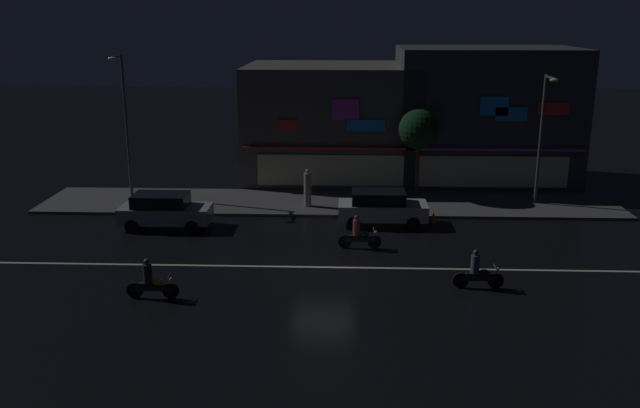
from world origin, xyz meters
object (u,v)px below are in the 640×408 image
object	(u,v)px
parked_car_trailing	(165,210)
motorcycle_trailing_far	(477,272)
motorcycle_following	(151,282)
parked_car_near_kerb	(381,207)
pedestrian_on_sidewalk	(308,189)
streetlamp_mid	(543,129)
streetlamp_west	(125,115)
traffic_cone	(433,217)
motorcycle_lead	(359,234)

from	to	relation	value
parked_car_trailing	motorcycle_trailing_far	bearing A→B (deg)	153.12
parked_car_trailing	motorcycle_following	distance (m)	8.50
motorcycle_following	parked_car_trailing	bearing A→B (deg)	-80.60
parked_car_near_kerb	motorcycle_following	bearing A→B (deg)	-133.30
pedestrian_on_sidewalk	parked_car_trailing	distance (m)	7.56
streetlamp_mid	motorcycle_trailing_far	distance (m)	12.99
streetlamp_west	pedestrian_on_sidewalk	bearing A→B (deg)	-8.49
streetlamp_mid	traffic_cone	size ratio (longest dim) A/B	12.42
pedestrian_on_sidewalk	parked_car_trailing	size ratio (longest dim) A/B	0.46
streetlamp_west	motorcycle_lead	world-z (taller)	streetlamp_west
streetlamp_mid	parked_car_near_kerb	world-z (taller)	streetlamp_mid
streetlamp_mid	pedestrian_on_sidewalk	distance (m)	12.63
streetlamp_west	streetlamp_mid	world-z (taller)	streetlamp_west
motorcycle_trailing_far	traffic_cone	distance (m)	8.22
streetlamp_west	streetlamp_mid	size ratio (longest dim) A/B	1.14
parked_car_near_kerb	traffic_cone	size ratio (longest dim) A/B	7.82
streetlamp_mid	motorcycle_lead	size ratio (longest dim) A/B	3.60
streetlamp_west	streetlamp_mid	bearing A→B (deg)	-1.55
motorcycle_lead	motorcycle_trailing_far	xyz separation A→B (m)	(4.36, -4.29, 0.00)
streetlamp_mid	motorcycle_lead	xyz separation A→B (m)	(-9.62, -7.05, -3.56)
motorcycle_trailing_far	traffic_cone	size ratio (longest dim) A/B	3.45
parked_car_near_kerb	traffic_cone	bearing A→B (deg)	7.44
streetlamp_west	motorcycle_trailing_far	xyz separation A→B (m)	(16.89, -11.93, -4.05)
pedestrian_on_sidewalk	motorcycle_trailing_far	distance (m)	12.56
motorcycle_lead	traffic_cone	size ratio (longest dim) A/B	3.45
streetlamp_west	parked_car_trailing	bearing A→B (deg)	-57.01
streetlamp_mid	parked_car_near_kerb	xyz separation A→B (m)	(-8.45, -3.48, -3.32)
parked_car_trailing	motorcycle_lead	world-z (taller)	parked_car_trailing
streetlamp_mid	parked_car_trailing	bearing A→B (deg)	-166.79
parked_car_trailing	motorcycle_following	xyz separation A→B (m)	(1.70, -8.32, -0.24)
pedestrian_on_sidewalk	motorcycle_trailing_far	xyz separation A→B (m)	(6.95, -10.45, -0.43)
pedestrian_on_sidewalk	parked_car_near_kerb	world-z (taller)	pedestrian_on_sidewalk
pedestrian_on_sidewalk	motorcycle_following	size ratio (longest dim) A/B	1.05
pedestrian_on_sidewalk	motorcycle_lead	bearing A→B (deg)	87.54
parked_car_trailing	traffic_cone	world-z (taller)	parked_car_trailing
streetlamp_west	streetlamp_mid	xyz separation A→B (m)	(22.14, -0.60, -0.49)
streetlamp_west	motorcycle_trailing_far	world-z (taller)	streetlamp_west
pedestrian_on_sidewalk	traffic_cone	distance (m)	6.79
parked_car_trailing	pedestrian_on_sidewalk	bearing A→B (deg)	-152.02
streetlamp_west	parked_car_near_kerb	world-z (taller)	streetlamp_west
motorcycle_lead	motorcycle_trailing_far	world-z (taller)	same
parked_car_near_kerb	motorcycle_lead	size ratio (longest dim) A/B	2.26
streetlamp_mid	motorcycle_following	xyz separation A→B (m)	(-17.18, -12.75, -3.56)
motorcycle_lead	motorcycle_following	xyz separation A→B (m)	(-7.57, -5.70, 0.00)
parked_car_near_kerb	streetlamp_west	bearing A→B (deg)	163.41
streetlamp_west	traffic_cone	size ratio (longest dim) A/B	14.15
streetlamp_west	motorcycle_trailing_far	size ratio (longest dim) A/B	4.10
streetlamp_west	parked_car_trailing	world-z (taller)	streetlamp_west
parked_car_trailing	motorcycle_lead	bearing A→B (deg)	164.21
pedestrian_on_sidewalk	streetlamp_west	bearing A→B (deg)	-33.72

